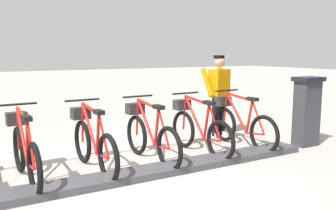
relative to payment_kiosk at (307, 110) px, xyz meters
name	(u,v)px	position (x,y,z in m)	size (l,w,h in m)	color
ground_plane	(122,180)	(-0.05, 3.69, -0.67)	(60.00, 60.00, 0.00)	#BCAFA7
dock_rail_base	(122,177)	(-0.05, 3.69, -0.62)	(0.44, 6.40, 0.10)	#47474C
payment_kiosk	(307,110)	(0.00, 0.00, 0.00)	(0.36, 0.52, 1.28)	#38383D
bike_docked_0	(240,123)	(0.57, 1.09, -0.24)	(1.72, 0.54, 1.02)	black
bike_docked_1	(198,128)	(0.57, 2.02, -0.24)	(1.72, 0.54, 1.02)	black
bike_docked_2	(149,135)	(0.57, 2.96, -0.24)	(1.72, 0.54, 1.02)	black
bike_docked_3	(92,142)	(0.57, 3.89, -0.24)	(1.72, 0.54, 1.02)	black
bike_docked_4	(25,150)	(0.57, 4.82, -0.24)	(1.72, 0.54, 1.02)	black
worker_near_rack	(219,92)	(1.43, 0.93, 0.24)	(0.51, 0.68, 1.66)	white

